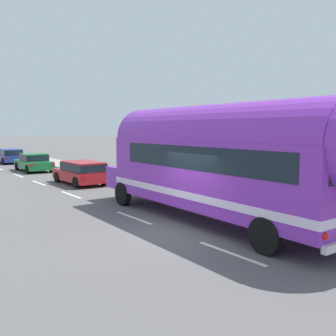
{
  "coord_description": "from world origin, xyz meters",
  "views": [
    {
      "loc": [
        -7.08,
        -9.18,
        3.3
      ],
      "look_at": [
        1.89,
        2.91,
        1.7
      ],
      "focal_mm": 40.03,
      "sensor_mm": 36.0,
      "label": 1
    }
  ],
  "objects_px": {
    "car_second": "(34,162)",
    "car_third": "(10,155)",
    "painted_bus": "(222,158)",
    "car_lead": "(81,171)"
  },
  "relations": [
    {
      "from": "car_second",
      "to": "car_third",
      "type": "distance_m",
      "value": 8.11
    },
    {
      "from": "painted_bus",
      "to": "car_third",
      "type": "xyz_separation_m",
      "value": [
        0.07,
        28.44,
        -1.52
      ]
    },
    {
      "from": "car_lead",
      "to": "car_third",
      "type": "height_order",
      "value": "same"
    },
    {
      "from": "car_third",
      "to": "painted_bus",
      "type": "bearing_deg",
      "value": -90.15
    },
    {
      "from": "car_lead",
      "to": "car_second",
      "type": "height_order",
      "value": "same"
    },
    {
      "from": "painted_bus",
      "to": "car_third",
      "type": "distance_m",
      "value": 28.48
    },
    {
      "from": "car_lead",
      "to": "car_second",
      "type": "relative_size",
      "value": 0.95
    },
    {
      "from": "car_lead",
      "to": "car_second",
      "type": "distance_m",
      "value": 8.71
    },
    {
      "from": "painted_bus",
      "to": "car_lead",
      "type": "relative_size",
      "value": 2.89
    },
    {
      "from": "car_lead",
      "to": "car_third",
      "type": "distance_m",
      "value": 16.82
    }
  ]
}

